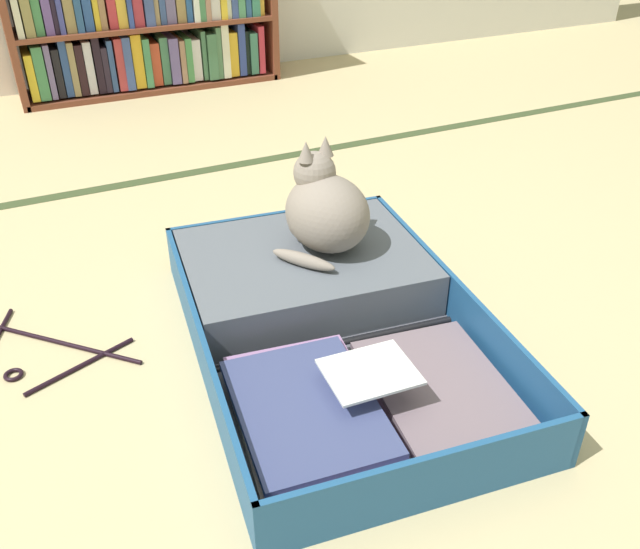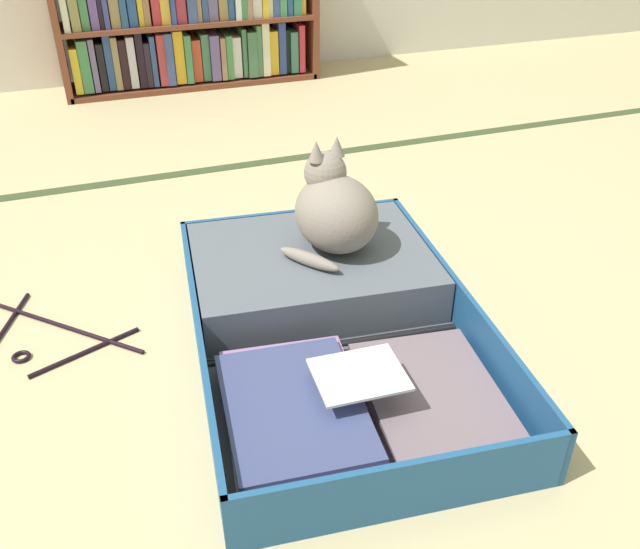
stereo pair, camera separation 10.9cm
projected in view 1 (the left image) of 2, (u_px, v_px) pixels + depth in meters
name	position (u px, v px, depth m)	size (l,w,h in m)	color
ground_plane	(334.00, 393.00, 1.40)	(10.00, 10.00, 0.00)	tan
tatami_border	(180.00, 175.00, 2.32)	(4.80, 0.05, 0.00)	#394828
open_suitcase	(320.00, 311.00, 1.55)	(0.69, 0.97, 0.13)	#1F5081
black_cat	(324.00, 210.00, 1.60)	(0.27, 0.26, 0.26)	gray
clothes_hanger	(40.00, 351.00, 1.50)	(0.34, 0.34, 0.01)	black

